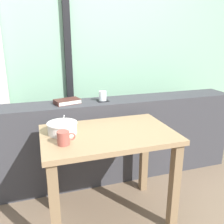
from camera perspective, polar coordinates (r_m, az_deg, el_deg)
ground at (r=2.05m, az=0.14°, el=-23.41°), size 8.00×8.00×0.00m
outdoor_backdrop at (r=2.68m, az=-7.90°, el=18.51°), size 4.80×0.08×2.80m
window_divider_post at (r=2.59m, az=-10.58°, el=16.23°), size 0.07×0.05×2.60m
dark_console_ledge at (r=2.28m, az=-4.13°, el=-7.08°), size 2.80×0.31×0.79m
breakfast_table at (r=1.72m, az=-0.95°, el=-9.01°), size 0.91×0.60×0.71m
coaster_square at (r=2.17m, az=-2.24°, el=2.73°), size 0.10×0.10×0.00m
juice_glass at (r=2.16m, az=-2.26°, el=3.83°), size 0.07×0.07×0.09m
closed_book at (r=2.11m, az=-10.66°, el=2.51°), size 0.24×0.18×0.04m
soup_bowl at (r=1.66m, az=-11.76°, el=-3.79°), size 0.20×0.20×0.14m
ceramic_mug at (r=1.49m, az=-11.47°, el=-6.11°), size 0.11×0.08×0.08m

